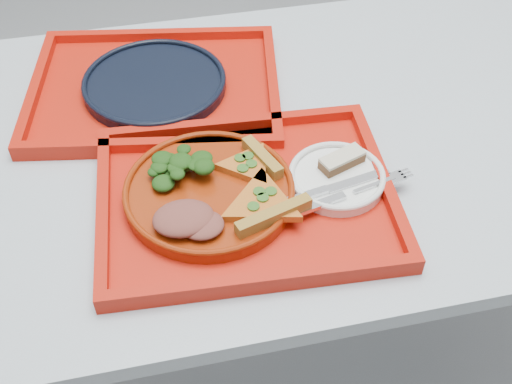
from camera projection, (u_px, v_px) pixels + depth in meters
ground at (293, 349)px, 1.66m from camera, size 10.00×10.00×0.00m
table at (308, 158)px, 1.18m from camera, size 1.60×0.80×0.75m
tray_main at (246, 199)px, 0.99m from camera, size 0.47×0.38×0.01m
tray_far at (156, 91)px, 1.18m from camera, size 0.50×0.42×0.01m
dinner_plate at (209, 194)px, 0.98m from camera, size 0.26×0.26×0.02m
side_plate at (336, 179)px, 1.00m from camera, size 0.15×0.15×0.01m
navy_plate at (155, 85)px, 1.17m from camera, size 0.26×0.26×0.02m
pizza_slice_a at (262, 200)px, 0.94m from camera, size 0.15×0.17×0.02m
pizza_slice_b at (248, 164)px, 1.00m from camera, size 0.13×0.12×0.02m
salad_heap at (177, 162)px, 0.98m from camera, size 0.09×0.08×0.04m
meat_portion at (183, 218)px, 0.91m from camera, size 0.09×0.07×0.03m
dessert_bar at (342, 160)px, 1.01m from camera, size 0.08×0.05×0.02m
knife at (336, 186)px, 0.98m from camera, size 0.18×0.05×0.01m
fork at (353, 192)px, 0.97m from camera, size 0.19×0.06×0.01m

